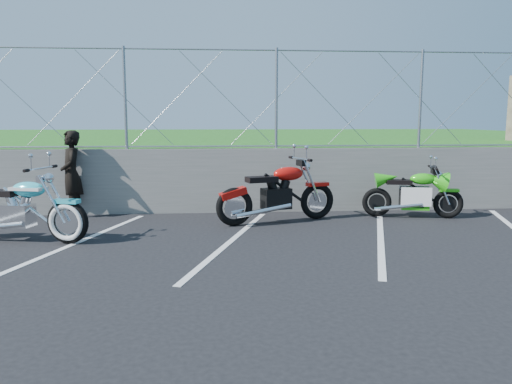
{
  "coord_description": "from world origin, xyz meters",
  "views": [
    {
      "loc": [
        -0.24,
        -6.65,
        1.89
      ],
      "look_at": [
        0.41,
        1.3,
        0.72
      ],
      "focal_mm": 35.0,
      "sensor_mm": 36.0,
      "label": 1
    }
  ],
  "objects": [
    {
      "name": "ground",
      "position": [
        0.0,
        0.0,
        0.0
      ],
      "size": [
        90.0,
        90.0,
        0.0
      ],
      "primitive_type": "plane",
      "color": "black",
      "rests_on": "ground"
    },
    {
      "name": "retaining_wall",
      "position": [
        0.0,
        3.5,
        0.65
      ],
      "size": [
        30.0,
        0.22,
        1.3
      ],
      "primitive_type": "cube",
      "color": "slate",
      "rests_on": "ground"
    },
    {
      "name": "grass_field",
      "position": [
        0.0,
        13.5,
        0.65
      ],
      "size": [
        30.0,
        20.0,
        1.3
      ],
      "primitive_type": "cube",
      "color": "#1A5216",
      "rests_on": "ground"
    },
    {
      "name": "chain_link_fence",
      "position": [
        0.0,
        3.5,
        2.3
      ],
      "size": [
        28.0,
        0.03,
        2.0
      ],
      "color": "gray",
      "rests_on": "retaining_wall"
    },
    {
      "name": "parking_lines",
      "position": [
        1.2,
        1.0,
        0.0
      ],
      "size": [
        18.29,
        4.31,
        0.01
      ],
      "color": "silver",
      "rests_on": "ground"
    },
    {
      "name": "cruiser_turquoise",
      "position": [
        -3.27,
        1.23,
        0.47
      ],
      "size": [
        2.29,
        0.85,
        1.17
      ],
      "rotation": [
        0.0,
        0.0,
        -0.27
      ],
      "color": "black",
      "rests_on": "ground"
    },
    {
      "name": "naked_orange",
      "position": [
        0.92,
        2.36,
        0.5
      ],
      "size": [
        2.29,
        0.95,
        1.18
      ],
      "rotation": [
        0.0,
        0.0,
        0.31
      ],
      "color": "black",
      "rests_on": "ground"
    },
    {
      "name": "sportbike_green",
      "position": [
        3.58,
        2.59,
        0.43
      ],
      "size": [
        1.89,
        0.67,
        0.99
      ],
      "rotation": [
        0.0,
        0.0,
        -0.21
      ],
      "color": "black",
      "rests_on": "ground"
    },
    {
      "name": "person_standing",
      "position": [
        -3.02,
        3.2,
        0.84
      ],
      "size": [
        0.58,
        0.71,
        1.68
      ],
      "primitive_type": "imported",
      "rotation": [
        0.0,
        0.0,
        -1.24
      ],
      "color": "black",
      "rests_on": "ground"
    }
  ]
}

